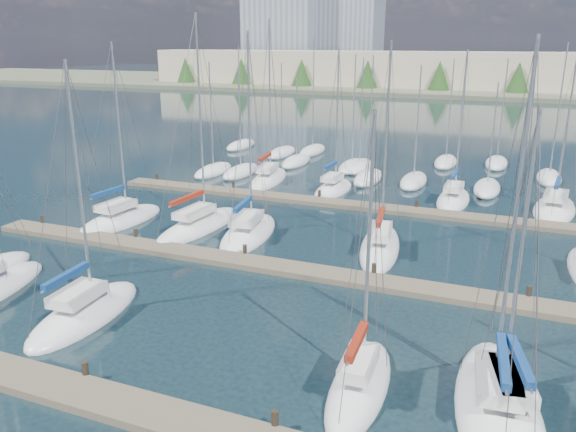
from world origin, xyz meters
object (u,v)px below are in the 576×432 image
at_px(sailboat_j, 249,233).
at_px(sailboat_h, 121,220).
at_px(sailboat_e, 494,401).
at_px(sailboat_i, 199,226).
at_px(sailboat_k, 380,247).
at_px(sailboat_o, 333,189).
at_px(sailboat_f, 506,402).
at_px(sailboat_n, 268,179).
at_px(sailboat_c, 85,313).
at_px(sailboat_p, 453,200).
at_px(sailboat_q, 554,209).
at_px(sailboat_d, 360,385).

xyz_separation_m(sailboat_j, sailboat_h, (-9.97, -0.81, -0.00)).
xyz_separation_m(sailboat_e, sailboat_i, (-20.35, 13.57, 0.01)).
relative_size(sailboat_k, sailboat_h, 1.01).
bearing_deg(sailboat_o, sailboat_i, -111.12).
distance_m(sailboat_k, sailboat_f, 16.17).
distance_m(sailboat_i, sailboat_o, 14.42).
xyz_separation_m(sailboat_j, sailboat_k, (8.91, 0.70, 0.01)).
relative_size(sailboat_n, sailboat_o, 1.19).
distance_m(sailboat_i, sailboat_n, 14.65).
bearing_deg(sailboat_c, sailboat_p, 59.25).
distance_m(sailboat_j, sailboat_h, 10.00).
bearing_deg(sailboat_q, sailboat_j, -137.72).
relative_size(sailboat_f, sailboat_d, 1.02).
height_order(sailboat_d, sailboat_o, sailboat_o).
height_order(sailboat_d, sailboat_c, sailboat_c).
distance_m(sailboat_f, sailboat_n, 35.58).
relative_size(sailboat_o, sailboat_c, 1.02).
xyz_separation_m(sailboat_d, sailboat_q, (7.98, 28.41, -0.02)).
distance_m(sailboat_e, sailboat_n, 35.40).
bearing_deg(sailboat_c, sailboat_h, 118.01).
height_order(sailboat_h, sailboat_q, sailboat_h).
bearing_deg(sailboat_o, sailboat_p, 5.49).
distance_m(sailboat_d, sailboat_n, 33.48).
relative_size(sailboat_e, sailboat_c, 1.08).
xyz_separation_m(sailboat_i, sailboat_o, (5.76, 13.22, 0.00)).
xyz_separation_m(sailboat_k, sailboat_i, (-12.85, -0.61, 0.00)).
height_order(sailboat_i, sailboat_q, sailboat_i).
distance_m(sailboat_j, sailboat_q, 24.10).
height_order(sailboat_f, sailboat_q, sailboat_q).
xyz_separation_m(sailboat_k, sailboat_o, (-7.09, 12.61, 0.01)).
bearing_deg(sailboat_n, sailboat_i, -92.81).
height_order(sailboat_h, sailboat_i, sailboat_i).
height_order(sailboat_e, sailboat_k, sailboat_e).
distance_m(sailboat_q, sailboat_o, 17.79).
bearing_deg(sailboat_p, sailboat_h, -145.30).
bearing_deg(sailboat_j, sailboat_i, 170.43).
relative_size(sailboat_h, sailboat_n, 0.87).
bearing_deg(sailboat_f, sailboat_j, 128.79).
relative_size(sailboat_f, sailboat_n, 0.75).
height_order(sailboat_n, sailboat_c, sailboat_n).
distance_m(sailboat_d, sailboat_i, 21.23).
xyz_separation_m(sailboat_e, sailboat_h, (-26.38, 12.67, -0.01)).
height_order(sailboat_e, sailboat_h, sailboat_e).
bearing_deg(sailboat_p, sailboat_k, -102.21).
height_order(sailboat_q, sailboat_o, sailboat_o).
relative_size(sailboat_h, sailboat_q, 1.09).
distance_m(sailboat_n, sailboat_q, 24.62).
bearing_deg(sailboat_k, sailboat_n, 126.26).
height_order(sailboat_j, sailboat_f, sailboat_j).
xyz_separation_m(sailboat_h, sailboat_d, (21.58, -13.55, 0.01)).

